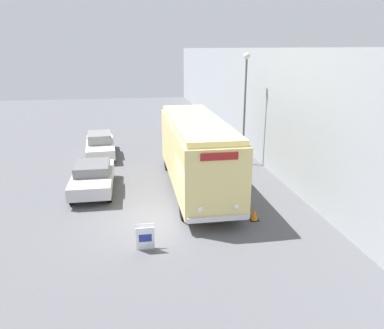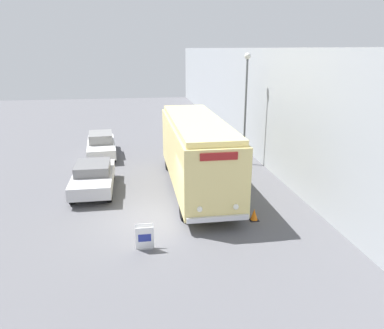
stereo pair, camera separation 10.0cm
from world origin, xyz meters
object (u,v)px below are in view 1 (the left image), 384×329
Objects in this scene: traffic_cone at (254,215)px; vintage_bus at (196,151)px; streetlamp at (245,94)px; parked_car_mid at (100,145)px; sign_board at (145,238)px; parked_car_near at (93,177)px.

vintage_bus is at bearing 113.57° from traffic_cone.
streetlamp is 13.20× the size of traffic_cone.
parked_car_mid is at bearing 159.92° from streetlamp.
vintage_bus reaches higher than parked_car_mid.
sign_board is 1.81× the size of traffic_cone.
streetlamp is at bearing 46.95° from vintage_bus.
traffic_cone is (6.84, -10.90, -0.50)m from parked_car_mid.
sign_board is 6.48m from parked_car_near.
traffic_cone is (6.76, -4.47, -0.49)m from parked_car_near.
vintage_bus is 6.38m from sign_board.
streetlamp reaches higher than vintage_bus.
parked_car_near is 6.43m from parked_car_mid.
streetlamp is 8.88m from traffic_cone.
parked_car_near is at bearing 173.98° from vintage_bus.
sign_board is (-2.77, -5.54, -1.53)m from vintage_bus.
parked_car_mid is 12.88m from traffic_cone.
sign_board is at bearing -69.60° from parked_car_near.
sign_board is at bearing -116.59° from vintage_bus.
traffic_cone is (1.72, -3.94, -1.72)m from vintage_bus.
parked_car_near is 9.15× the size of traffic_cone.
vintage_bus is 19.64× the size of traffic_cone.
parked_car_near is (-5.04, 0.53, -1.23)m from vintage_bus.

